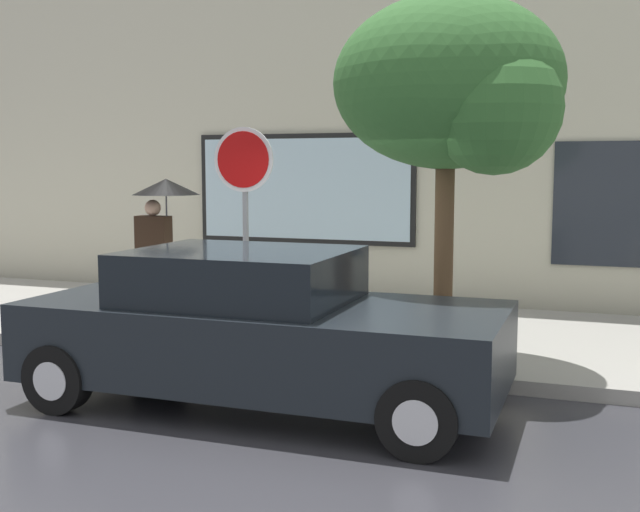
# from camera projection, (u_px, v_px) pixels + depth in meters

# --- Properties ---
(ground_plane) EXTENTS (60.00, 60.00, 0.00)m
(ground_plane) POSITION_uv_depth(u_px,v_px,m) (297.00, 404.00, 7.31)
(ground_plane) COLOR #333338
(sidewalk) EXTENTS (20.00, 4.00, 0.15)m
(sidewalk) POSITION_uv_depth(u_px,v_px,m) (382.00, 333.00, 10.10)
(sidewalk) COLOR gray
(sidewalk) RESTS_ON ground
(building_facade) EXTENTS (20.00, 0.67, 7.00)m
(building_facade) POSITION_uv_depth(u_px,v_px,m) (426.00, 86.00, 12.05)
(building_facade) COLOR beige
(building_facade) RESTS_ON ground
(parked_car) EXTENTS (4.43, 1.95, 1.46)m
(parked_car) POSITION_uv_depth(u_px,v_px,m) (259.00, 329.00, 7.23)
(parked_car) COLOR black
(parked_car) RESTS_ON ground
(pedestrian_with_umbrella) EXTENTS (0.92, 0.92, 1.92)m
(pedestrian_with_umbrella) POSITION_uv_depth(u_px,v_px,m) (162.00, 210.00, 10.65)
(pedestrian_with_umbrella) COLOR black
(pedestrian_with_umbrella) RESTS_ON sidewalk
(street_tree) EXTENTS (2.42, 2.06, 3.87)m
(street_tree) POSITION_uv_depth(u_px,v_px,m) (456.00, 89.00, 8.02)
(street_tree) COLOR #4C3823
(street_tree) RESTS_ON sidewalk
(stop_sign) EXTENTS (0.76, 0.10, 2.54)m
(stop_sign) POSITION_uv_depth(u_px,v_px,m) (244.00, 191.00, 9.14)
(stop_sign) COLOR gray
(stop_sign) RESTS_ON sidewalk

